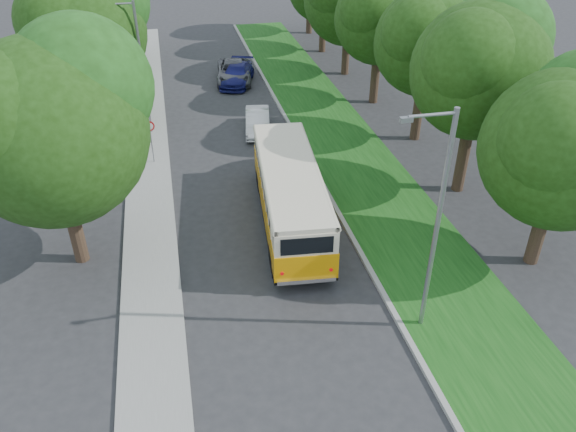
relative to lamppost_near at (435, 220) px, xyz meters
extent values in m
plane|color=#2C2C2F|center=(-4.21, 2.50, -4.37)|extent=(120.00, 120.00, 0.00)
cube|color=gray|center=(-0.61, 7.50, -4.29)|extent=(0.20, 70.00, 0.15)
cube|color=#144612|center=(1.74, 7.50, -4.30)|extent=(4.50, 70.00, 0.13)
cube|color=gray|center=(-9.01, 7.50, -4.31)|extent=(2.20, 70.00, 0.12)
cylinder|color=#332319|center=(5.95, 2.50, -2.70)|extent=(0.56, 0.56, 3.35)
sphere|color=#1B3D0E|center=(5.95, 2.50, 0.58)|extent=(5.85, 5.85, 5.85)
sphere|color=#1B3D0E|center=(5.07, 1.77, 1.32)|extent=(4.09, 4.09, 4.09)
cylinder|color=#332319|center=(5.75, 8.50, -2.24)|extent=(0.56, 0.56, 4.26)
sphere|color=#1B3D0E|center=(5.75, 8.50, 1.54)|extent=(5.98, 5.98, 5.98)
sphere|color=#1B3D0E|center=(6.80, 9.10, 2.73)|extent=(4.49, 4.49, 4.49)
sphere|color=#1B3D0E|center=(4.86, 7.75, 2.29)|extent=(4.19, 4.19, 4.19)
cylinder|color=#332319|center=(6.08, 14.50, -2.39)|extent=(0.56, 0.56, 3.95)
sphere|color=#1B3D0E|center=(6.08, 14.50, 1.13)|extent=(5.61, 5.61, 5.61)
sphere|color=#1B3D0E|center=(7.06, 15.06, 2.25)|extent=(4.21, 4.21, 4.21)
sphere|color=#1B3D0E|center=(5.24, 13.80, 1.83)|extent=(3.92, 3.92, 3.92)
cylinder|color=#332319|center=(5.69, 20.50, -2.44)|extent=(0.56, 0.56, 3.86)
sphere|color=#1B3D0E|center=(5.69, 20.50, 1.05)|extent=(5.64, 5.64, 5.64)
sphere|color=#1B3D0E|center=(4.85, 19.80, 1.75)|extent=(3.95, 3.95, 3.95)
cylinder|color=#332319|center=(5.59, 26.50, -2.58)|extent=(0.56, 0.56, 3.58)
sphere|color=#1B3D0E|center=(5.59, 26.50, 0.96)|extent=(6.36, 6.36, 6.36)
cylinder|color=#332319|center=(5.46, 32.50, -2.53)|extent=(0.56, 0.56, 3.68)
cylinder|color=#332319|center=(5.84, 38.50, -2.34)|extent=(0.56, 0.56, 4.05)
cylinder|color=#332319|center=(-11.71, 6.50, -2.53)|extent=(0.56, 0.56, 3.68)
sphere|color=#1B3D0E|center=(-11.71, 6.50, 1.18)|extent=(6.80, 6.80, 6.80)
sphere|color=#1B3D0E|center=(-10.52, 7.18, 2.54)|extent=(5.10, 5.10, 5.10)
sphere|color=#1B3D0E|center=(-12.73, 5.65, 2.03)|extent=(4.76, 4.76, 4.76)
cylinder|color=#332319|center=(-11.71, 20.50, -2.53)|extent=(0.56, 0.56, 3.68)
sphere|color=#1B3D0E|center=(-11.71, 20.50, 1.18)|extent=(6.80, 6.80, 6.80)
sphere|color=#1B3D0E|center=(-10.52, 21.18, 2.54)|extent=(5.10, 5.10, 5.10)
sphere|color=#1B3D0E|center=(-12.73, 19.65, 2.03)|extent=(4.76, 4.76, 4.76)
cylinder|color=#332319|center=(-11.71, 32.50, -2.53)|extent=(0.56, 0.56, 3.68)
cylinder|color=gray|center=(0.09, 0.00, -0.37)|extent=(0.16, 0.16, 8.00)
cylinder|color=gray|center=(-0.61, 0.00, 3.48)|extent=(1.40, 0.10, 0.10)
cube|color=gray|center=(-1.36, 0.00, 3.41)|extent=(0.35, 0.16, 0.14)
cylinder|color=gray|center=(-8.81, 18.50, -0.62)|extent=(0.16, 0.16, 7.50)
cylinder|color=gray|center=(-9.51, 18.50, 2.98)|extent=(1.40, 0.10, 0.10)
cube|color=gray|center=(-10.26, 18.50, 2.91)|extent=(0.35, 0.16, 0.14)
cylinder|color=gray|center=(-8.71, 14.50, -3.12)|extent=(0.06, 0.06, 2.50)
cone|color=red|center=(-8.71, 14.46, -2.22)|extent=(0.56, 0.02, 0.56)
cone|color=white|center=(-8.71, 14.44, -2.22)|extent=(0.40, 0.02, 0.40)
imported|color=silver|center=(-1.83, 11.26, -3.67)|extent=(2.43, 4.34, 1.40)
imported|color=white|center=(-2.62, 17.42, -3.72)|extent=(1.96, 4.08, 1.29)
imported|color=navy|center=(-2.62, 26.03, -3.68)|extent=(3.35, 5.08, 1.37)
imported|color=#4F5156|center=(-2.79, 26.58, -3.66)|extent=(3.00, 5.39, 1.43)
camera|label=1|loc=(-7.48, -13.07, 9.32)|focal=35.00mm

